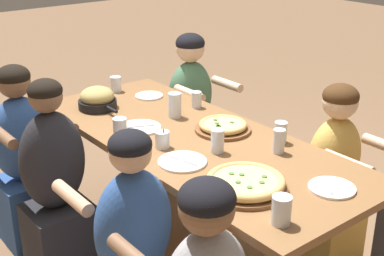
% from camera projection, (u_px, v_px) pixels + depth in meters
% --- Properties ---
extents(dining_table, '(2.09, 0.85, 0.80)m').
position_uv_depth(dining_table, '(192.00, 152.00, 2.92)').
color(dining_table, brown).
rests_on(dining_table, ground).
extents(pizza_board_main, '(0.38, 0.38, 0.06)m').
position_uv_depth(pizza_board_main, '(245.00, 183.00, 2.33)').
color(pizza_board_main, brown).
rests_on(pizza_board_main, dining_table).
extents(pizza_board_second, '(0.31, 0.31, 0.05)m').
position_uv_depth(pizza_board_second, '(223.00, 126.00, 2.95)').
color(pizza_board_second, brown).
rests_on(pizza_board_second, dining_table).
extents(skillet_bowl, '(0.34, 0.24, 0.14)m').
position_uv_depth(skillet_bowl, '(97.00, 99.00, 3.28)').
color(skillet_bowl, black).
rests_on(skillet_bowl, dining_table).
extents(empty_plate_a, '(0.21, 0.21, 0.02)m').
position_uv_depth(empty_plate_a, '(332.00, 188.00, 2.34)').
color(empty_plate_a, white).
rests_on(empty_plate_a, dining_table).
extents(empty_plate_b, '(0.24, 0.24, 0.02)m').
position_uv_depth(empty_plate_b, '(140.00, 128.00, 2.99)').
color(empty_plate_b, white).
rests_on(empty_plate_b, dining_table).
extents(empty_plate_c, '(0.24, 0.24, 0.02)m').
position_uv_depth(empty_plate_c, '(182.00, 162.00, 2.58)').
color(empty_plate_c, white).
rests_on(empty_plate_c, dining_table).
extents(empty_plate_d, '(0.18, 0.18, 0.02)m').
position_uv_depth(empty_plate_d, '(149.00, 96.00, 3.50)').
color(empty_plate_d, white).
rests_on(empty_plate_d, dining_table).
extents(cocktail_glass_blue, '(0.08, 0.08, 0.11)m').
position_uv_depth(cocktail_glass_blue, '(162.00, 140.00, 2.74)').
color(cocktail_glass_blue, silver).
rests_on(cocktail_glass_blue, dining_table).
extents(drinking_glass_a, '(0.07, 0.07, 0.11)m').
position_uv_depth(drinking_glass_a, '(280.00, 133.00, 2.80)').
color(drinking_glass_a, silver).
rests_on(drinking_glass_a, dining_table).
extents(drinking_glass_b, '(0.08, 0.08, 0.12)m').
position_uv_depth(drinking_glass_b, '(281.00, 210.00, 2.06)').
color(drinking_glass_b, silver).
rests_on(drinking_glass_b, dining_table).
extents(drinking_glass_c, '(0.07, 0.07, 0.13)m').
position_uv_depth(drinking_glass_c, '(120.00, 132.00, 2.79)').
color(drinking_glass_c, silver).
rests_on(drinking_glass_c, dining_table).
extents(drinking_glass_d, '(0.06, 0.06, 0.13)m').
position_uv_depth(drinking_glass_d, '(279.00, 141.00, 2.67)').
color(drinking_glass_d, silver).
rests_on(drinking_glass_d, dining_table).
extents(drinking_glass_e, '(0.07, 0.07, 0.10)m').
position_uv_depth(drinking_glass_e, '(116.00, 85.00, 3.59)').
color(drinking_glass_e, silver).
rests_on(drinking_glass_e, dining_table).
extents(drinking_glass_f, '(0.07, 0.07, 0.12)m').
position_uv_depth(drinking_glass_f, '(217.00, 141.00, 2.68)').
color(drinking_glass_f, silver).
rests_on(drinking_glass_f, dining_table).
extents(drinking_glass_g, '(0.08, 0.08, 0.15)m').
position_uv_depth(drinking_glass_g, '(175.00, 107.00, 3.14)').
color(drinking_glass_g, silver).
rests_on(drinking_glass_g, dining_table).
extents(drinking_glass_h, '(0.06, 0.06, 0.10)m').
position_uv_depth(drinking_glass_h, '(196.00, 100.00, 3.30)').
color(drinking_glass_h, silver).
rests_on(drinking_glass_h, dining_table).
extents(diner_far_left, '(0.51, 0.40, 1.14)m').
position_uv_depth(diner_far_left, '(191.00, 115.00, 3.95)').
color(diner_far_left, '#477556').
rests_on(diner_far_left, ground).
extents(diner_far_midright, '(0.51, 0.40, 1.09)m').
position_uv_depth(diner_far_midright, '(332.00, 183.00, 3.03)').
color(diner_far_midright, gold).
rests_on(diner_far_midright, ground).
extents(diner_near_left, '(0.51, 0.40, 1.14)m').
position_uv_depth(diner_near_left, '(24.00, 164.00, 3.21)').
color(diner_near_left, '#2D5193').
rests_on(diner_near_left, ground).
extents(diner_near_midleft, '(0.51, 0.40, 1.16)m').
position_uv_depth(diner_near_midleft, '(56.00, 191.00, 2.90)').
color(diner_near_midleft, '#232328').
rests_on(diner_near_midleft, ground).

